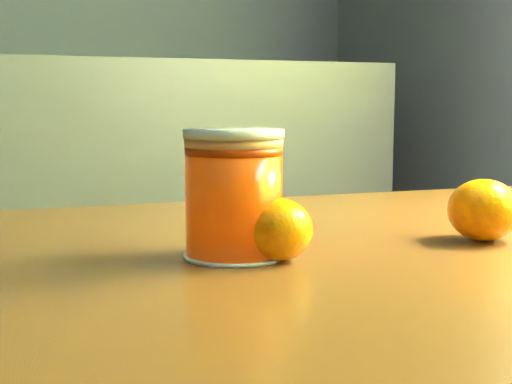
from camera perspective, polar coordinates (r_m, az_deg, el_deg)
name	(u,v)px	position (r m, az deg, el deg)	size (l,w,h in m)	color
table	(372,332)	(0.70, 9.26, -11.01)	(0.94, 0.68, 0.68)	brown
juice_glass	(234,194)	(0.60, -1.78, -0.20)	(0.08, 0.08, 0.11)	#E13E04
orange_front	(277,229)	(0.59, 1.71, -3.00)	(0.06, 0.06, 0.05)	orange
orange_back	(483,210)	(0.70, 17.74, -1.37)	(0.07, 0.07, 0.06)	orange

